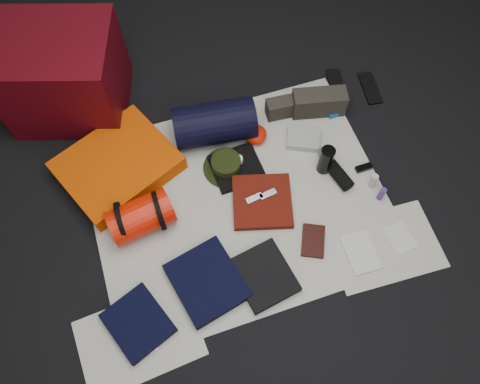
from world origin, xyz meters
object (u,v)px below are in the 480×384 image
object	(u,v)px
stuff_sack	(141,217)
compact_camera	(324,152)
sleeping_pad	(118,166)
navy_duffel	(215,123)
paperback_book	(313,241)
red_cabinet	(63,75)
water_bottle	(326,160)

from	to	relation	value
stuff_sack	compact_camera	distance (m)	1.11
sleeping_pad	stuff_sack	xyz separation A→B (m)	(0.06, -0.37, 0.04)
navy_duffel	sleeping_pad	bearing A→B (deg)	-167.36
stuff_sack	paperback_book	world-z (taller)	stuff_sack
sleeping_pad	compact_camera	bearing A→B (deg)	-13.23
red_cabinet	compact_camera	bearing A→B (deg)	-14.18
stuff_sack	red_cabinet	bearing A→B (deg)	102.66
sleeping_pad	navy_duffel	size ratio (longest dim) A/B	1.29
water_bottle	compact_camera	distance (m)	0.13
water_bottle	compact_camera	size ratio (longest dim) A/B	2.17
compact_camera	paperback_book	xyz separation A→B (m)	(-0.27, -0.49, -0.01)
compact_camera	red_cabinet	bearing A→B (deg)	150.63
red_cabinet	sleeping_pad	xyz separation A→B (m)	(0.15, -0.56, -0.21)
sleeping_pad	navy_duffel	bearing A→B (deg)	5.27
paperback_book	stuff_sack	bearing A→B (deg)	-179.18
sleeping_pad	compact_camera	distance (m)	1.19
navy_duffel	water_bottle	bearing A→B (deg)	-31.37
stuff_sack	water_bottle	distance (m)	1.06
red_cabinet	navy_duffel	distance (m)	0.91
stuff_sack	navy_duffel	distance (m)	0.69
paperback_book	navy_duffel	bearing A→B (deg)	135.57
sleeping_pad	stuff_sack	size ratio (longest dim) A/B	1.81
stuff_sack	navy_duffel	xyz separation A→B (m)	(0.54, 0.43, 0.02)
navy_duffel	paperback_book	size ratio (longest dim) A/B	2.58
red_cabinet	paperback_book	bearing A→B (deg)	-33.56
water_bottle	red_cabinet	bearing A→B (deg)	144.08
navy_duffel	water_bottle	world-z (taller)	navy_duffel
stuff_sack	navy_duffel	size ratio (longest dim) A/B	0.71
navy_duffel	water_bottle	size ratio (longest dim) A/B	2.35
red_cabinet	sleeping_pad	size ratio (longest dim) A/B	1.06
water_bottle	stuff_sack	bearing A→B (deg)	-179.51
navy_duffel	paperback_book	world-z (taller)	navy_duffel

